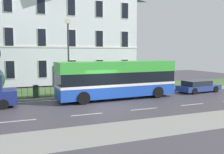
{
  "coord_description": "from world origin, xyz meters",
  "views": [
    {
      "loc": [
        -6.02,
        -16.23,
        3.8
      ],
      "look_at": [
        1.78,
        3.58,
        1.69
      ],
      "focal_mm": 39.57,
      "sensor_mm": 36.0,
      "label": 1
    }
  ],
  "objects": [
    {
      "name": "litter_bin",
      "position": [
        -4.51,
        4.8,
        0.64
      ],
      "size": [
        0.46,
        0.46,
        1.04
      ],
      "color": "#23472D",
      "rests_on": "ground_plane"
    },
    {
      "name": "iron_verge_railing",
      "position": [
        -1.54,
        4.4,
        0.62
      ],
      "size": [
        19.9,
        0.04,
        0.97
      ],
      "color": "black",
      "rests_on": "ground_plane"
    },
    {
      "name": "parked_hatchback_00",
      "position": [
        10.37,
        2.68,
        0.56
      ],
      "size": [
        4.46,
        2.16,
        1.13
      ],
      "rotation": [
        0.0,
        0.0,
        0.1
      ],
      "color": "navy",
      "rests_on": "ground_plane"
    },
    {
      "name": "georgian_townhouse",
      "position": [
        -1.54,
        16.95,
        7.0
      ],
      "size": [
        20.22,
        10.48,
        13.68
      ],
      "color": "white",
      "rests_on": "ground_plane"
    },
    {
      "name": "single_decker_bus",
      "position": [
        1.79,
        2.44,
        1.63
      ],
      "size": [
        10.04,
        2.93,
        3.09
      ],
      "rotation": [
        0.0,
        0.0,
        0.05
      ],
      "color": "blue",
      "rests_on": "ground_plane"
    },
    {
      "name": "ground_plane",
      "position": [
        0.0,
        1.27,
        -0.01
      ],
      "size": [
        60.0,
        56.0,
        0.18
      ],
      "color": "#433E46"
    },
    {
      "name": "street_lamp_post",
      "position": [
        -1.7,
        4.98,
        3.86
      ],
      "size": [
        0.36,
        0.24,
        6.5
      ],
      "color": "#333338",
      "rests_on": "ground_plane"
    }
  ]
}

